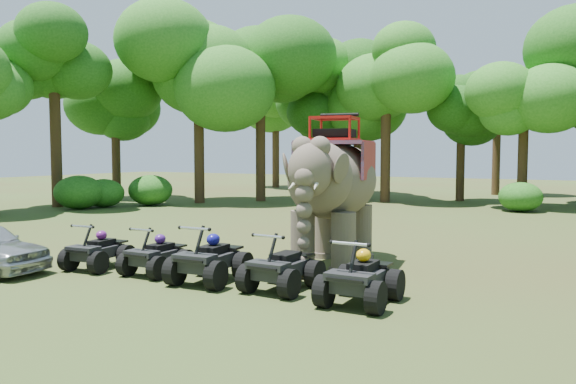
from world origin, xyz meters
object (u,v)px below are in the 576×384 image
atv_2 (210,253)px  atv_4 (361,271)px  atv_1 (156,250)px  atv_0 (98,245)px  atv_3 (282,260)px  elephant (334,190)px

atv_2 → atv_4: bearing=-4.7°
atv_1 → atv_4: bearing=-2.5°
atv_0 → atv_1: (1.74, 0.23, -0.00)m
atv_3 → atv_4: atv_4 is taller
atv_3 → elephant: bearing=94.6°
atv_1 → elephant: bearing=41.9°
atv_1 → atv_0: bearing=-173.0°
elephant → atv_4: (2.02, -3.24, -1.33)m
elephant → atv_4: bearing=-67.0°
elephant → atv_3: elephant is taller
atv_0 → atv_1: 1.76m
atv_0 → atv_2: (3.41, 0.13, 0.08)m
atv_1 → atv_3: bearing=0.2°
elephant → atv_1: bearing=-146.4°
atv_4 → atv_1: bearing=177.9°
atv_1 → atv_2: 1.68m
elephant → atv_2: elephant is taller
elephant → atv_3: size_ratio=2.75×
atv_1 → atv_2: atv_2 is taller
atv_1 → atv_2: (1.67, -0.10, 0.09)m
atv_0 → atv_4: (7.09, 0.06, 0.06)m
elephant → atv_0: size_ratio=2.97×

